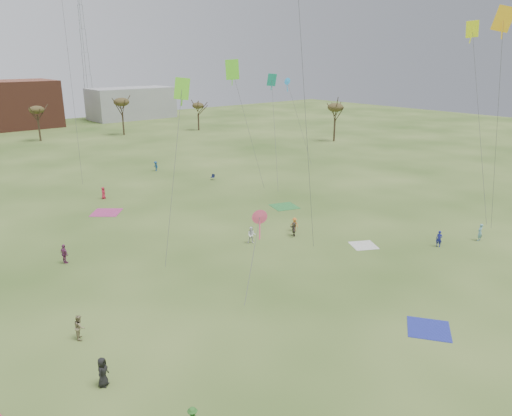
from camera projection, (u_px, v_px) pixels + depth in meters
ground at (361, 318)px, 35.37m from camera, size 260.00×260.00×0.00m
flyer_near_right at (439, 239)px, 48.24m from camera, size 0.54×0.69×1.66m
spectator_fore_b at (80, 327)px, 32.56m from camera, size 0.91×1.02×1.74m
spectator_fore_c at (294, 229)px, 51.14m from camera, size 1.10×1.45×1.53m
flyer_mid_a at (103, 372)px, 27.87m from camera, size 1.06×1.01×1.82m
flyer_mid_b at (295, 224)px, 52.61m from camera, size 0.76×1.07×1.50m
flyer_mid_c at (480, 232)px, 49.79m from camera, size 0.68×0.46×1.83m
spectator_mid_d at (64, 254)px, 44.35m from camera, size 0.69×1.16×1.85m
spectator_mid_e at (252, 235)px, 49.14m from camera, size 1.07×1.05×1.74m
flyer_far_b at (103, 193)px, 64.40m from camera, size 0.89×0.93×1.60m
flyer_far_c at (156, 166)px, 79.81m from camera, size 0.70×1.10×1.62m
blanket_blue at (429, 329)px, 33.90m from camera, size 3.99×3.99×0.03m
blanket_cream at (364, 246)px, 48.75m from camera, size 3.29×3.29×0.03m
blanket_plum at (106, 213)px, 58.92m from camera, size 4.63×4.63×0.03m
blanket_olive at (284, 207)px, 61.26m from camera, size 3.85×3.85×0.03m
camp_chair_right at (213, 178)px, 74.25m from camera, size 0.72×0.70×0.87m
kites_aloft at (174, 14)px, 49.52m from camera, size 60.99×49.48×27.90m
tree_line at (11, 119)px, 89.37m from camera, size 117.44×49.32×8.91m
building_brick at (2, 105)px, 124.40m from camera, size 26.00×16.00×12.00m
building_grey at (132, 103)px, 144.78m from camera, size 24.00×12.00×9.00m
radio_tower at (84, 51)px, 139.34m from camera, size 1.51×1.72×41.00m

